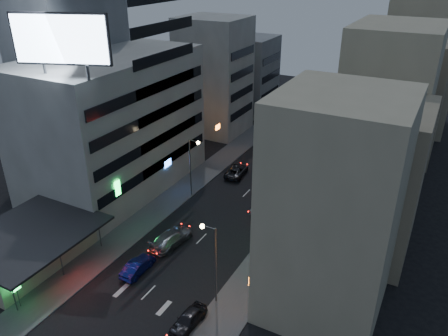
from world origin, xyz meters
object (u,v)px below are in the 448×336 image
Objects in this scene: parked_car_right_mid at (260,205)px; parked_car_left at (237,171)px; parked_car_right_far at (312,165)px; parked_car_right_near at (188,319)px; road_car_blue at (138,266)px; road_car_silver at (171,238)px; scooter_black_b at (194,335)px.

parked_car_right_mid is 10.06m from parked_car_left.
parked_car_right_far is at bearing -149.35° from parked_car_left.
parked_car_left is at bearing 111.64° from parked_car_right_near.
parked_car_right_far is at bearing -106.41° from road_car_blue.
parked_car_right_far is (9.18, 6.97, 0.00)m from parked_car_left.
parked_car_right_near is at bearing -88.59° from parked_car_right_mid.
parked_car_right_near is 0.84× the size of parked_car_right_far.
road_car_silver is (0.30, 5.60, 0.12)m from road_car_blue.
parked_car_left is at bearing -89.44° from road_car_blue.
road_car_blue is 10.82m from scooter_black_b.
road_car_blue is at bearing 92.78° from road_car_silver.
parked_car_right_near is at bearing 154.75° from road_car_blue.
road_car_blue is at bearing 85.46° from parked_car_left.
road_car_silver reaches higher than parked_car_right_mid.
road_car_blue is (-8.32, 3.67, 0.01)m from parked_car_right_near.
parked_car_right_near is at bearing -90.80° from parked_car_right_far.
parked_car_right_mid is 14.42m from parked_car_right_far.
road_car_blue reaches higher than parked_car_right_mid.
road_car_blue is 2.25× the size of scooter_black_b.
parked_car_left is 0.90× the size of road_car_silver.
parked_car_right_mid is 0.80× the size of parked_car_left.
road_car_silver is at bearing 55.50° from scooter_black_b.
parked_car_right_far reaches higher than parked_car_right_near.
parked_car_right_far is 26.83m from road_car_silver.
parked_car_right_near is 9.10m from road_car_blue.
parked_car_right_mid is at bearing 23.04° from scooter_black_b.
parked_car_right_near is 0.80× the size of parked_car_left.
scooter_black_b is at bearing -39.00° from parked_car_right_near.
road_car_blue reaches higher than scooter_black_b.
parked_car_right_near is 1.81m from scooter_black_b.
parked_car_right_far is at bearing 76.32° from parked_car_right_mid.
road_car_silver is (-8.02, -25.60, 0.11)m from parked_car_right_far.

